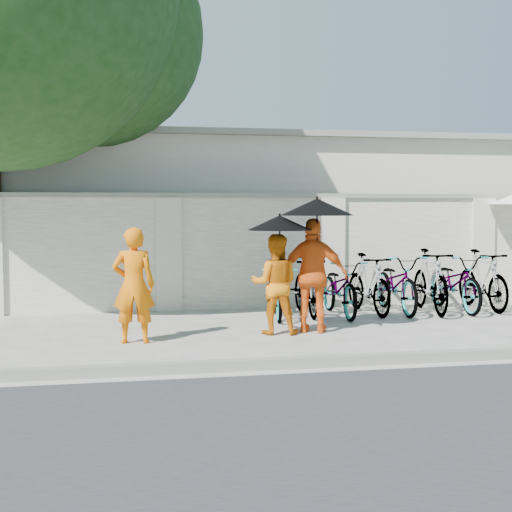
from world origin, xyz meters
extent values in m
plane|color=#B7B2A1|center=(0.00, 0.00, 0.00)|extent=(80.00, 80.00, 0.00)
cube|color=gray|center=(0.00, -1.70, 0.06)|extent=(40.00, 0.16, 0.12)
cube|color=white|center=(1.00, 3.20, 1.00)|extent=(20.00, 0.30, 2.00)
cube|color=beige|center=(2.00, 7.00, 1.60)|extent=(14.00, 6.00, 3.20)
sphere|color=#284720|center=(-2.30, 3.60, 4.90)|extent=(4.00, 4.00, 4.00)
imported|color=orange|center=(-1.69, 0.18, 0.78)|extent=(0.60, 0.43, 1.57)
imported|color=orange|center=(0.34, 0.48, 0.72)|extent=(0.81, 0.69, 1.45)
cylinder|color=black|center=(0.39, 0.40, 1.22)|extent=(0.02, 0.02, 0.79)
cone|color=black|center=(0.39, 0.40, 1.61)|extent=(0.93, 0.93, 0.21)
imported|color=orange|center=(0.92, 0.47, 0.84)|extent=(1.06, 0.74, 1.68)
cylinder|color=black|center=(0.94, 0.39, 1.39)|extent=(0.02, 0.02, 0.89)
cone|color=black|center=(0.94, 0.39, 1.84)|extent=(1.07, 1.07, 0.25)
imported|color=#B2B2B2|center=(0.69, 1.89, 0.43)|extent=(0.78, 1.70, 0.86)
imported|color=#B2B2B2|center=(1.24, 2.07, 0.51)|extent=(0.54, 1.71, 1.02)
imported|color=#B2B2B2|center=(1.78, 1.90, 0.48)|extent=(0.65, 1.82, 0.96)
imported|color=#B2B2B2|center=(2.33, 2.01, 0.52)|extent=(0.61, 1.76, 1.04)
imported|color=#B2B2B2|center=(2.87, 2.09, 0.51)|extent=(0.73, 1.95, 1.01)
imported|color=#B2B2B2|center=(3.42, 1.93, 0.55)|extent=(0.74, 1.89, 1.11)
imported|color=#B2B2B2|center=(3.96, 2.07, 0.50)|extent=(0.67, 1.91, 1.00)
imported|color=#B2B2B2|center=(4.51, 2.12, 0.54)|extent=(0.51, 1.78, 1.07)
camera|label=1|loc=(-1.92, -9.50, 1.85)|focal=50.00mm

